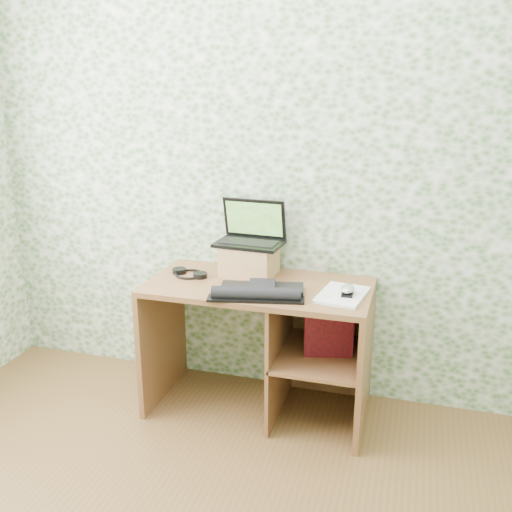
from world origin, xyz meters
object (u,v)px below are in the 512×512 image
(desk, at_px, (274,330))
(riser, at_px, (249,260))
(laptop, at_px, (251,233))
(keyboard, at_px, (259,291))
(notepad, at_px, (342,295))

(desk, height_order, riser, riser)
(laptop, bearing_deg, keyboard, -63.60)
(desk, distance_m, notepad, 0.47)
(riser, bearing_deg, desk, -33.52)
(keyboard, bearing_deg, riser, 103.77)
(desk, bearing_deg, notepad, -12.13)
(laptop, distance_m, keyboard, 0.43)
(desk, height_order, laptop, laptop)
(desk, relative_size, notepad, 3.87)
(desk, height_order, notepad, notepad)
(riser, height_order, keyboard, riser)
(laptop, height_order, keyboard, laptop)
(notepad, bearing_deg, laptop, 165.22)
(laptop, height_order, notepad, laptop)
(riser, height_order, notepad, riser)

